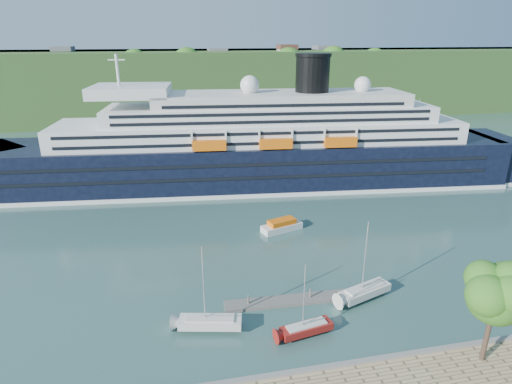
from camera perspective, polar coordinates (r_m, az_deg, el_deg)
name	(u,v)px	position (r m, az deg, el deg)	size (l,w,h in m)	color
ground	(305,379)	(42.51, 6.51, -23.49)	(400.00, 400.00, 0.00)	#284841
far_hillside	(191,83)	(175.17, -8.60, 14.23)	(400.00, 50.00, 24.00)	#365421
quay_coping	(306,370)	(41.59, 6.67, -22.53)	(220.00, 0.50, 0.30)	slate
cruise_ship	(250,122)	(86.16, -0.82, 9.31)	(116.85, 17.01, 26.24)	black
promenade_tree	(493,309)	(44.45, 29.04, -13.52)	(6.62, 6.62, 10.96)	#2A661A
floating_pontoon	(295,300)	(51.75, 5.21, -14.13)	(16.55, 2.02, 0.37)	slate
sailboat_white_near	(209,292)	(45.00, -6.30, -13.07)	(7.27, 2.02, 9.40)	silver
sailboat_red	(308,302)	(44.74, 6.90, -14.39)	(6.19, 1.72, 8.00)	maroon
sailboat_white_far	(368,263)	(51.26, 14.68, -9.12)	(7.39, 2.05, 9.54)	silver
tender_launch	(282,225)	(68.35, 3.45, -4.40)	(6.72, 2.30, 1.86)	orange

